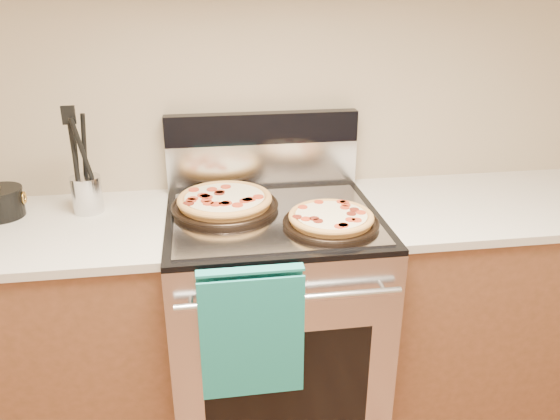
{
  "coord_description": "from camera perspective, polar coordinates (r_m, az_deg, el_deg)",
  "views": [
    {
      "loc": [
        -0.24,
        -0.13,
        1.69
      ],
      "look_at": [
        0.01,
        1.55,
        0.98
      ],
      "focal_mm": 35.0,
      "sensor_mm": 36.0,
      "label": 1
    }
  ],
  "objects": [
    {
      "name": "countertop_left",
      "position": [
        2.08,
        -25.69,
        -2.2
      ],
      "size": [
        1.02,
        0.64,
        0.03
      ],
      "primitive_type": "cube",
      "color": "beige",
      "rests_on": "cabinet_left"
    },
    {
      "name": "backsplash_lower",
      "position": [
        2.21,
        -1.83,
        4.79
      ],
      "size": [
        0.76,
        0.06,
        0.18
      ],
      "primitive_type": "cube",
      "color": "silver",
      "rests_on": "cooktop"
    },
    {
      "name": "countertop_right",
      "position": [
        2.27,
        21.75,
        0.55
      ],
      "size": [
        1.02,
        0.64,
        0.03
      ],
      "primitive_type": "cube",
      "color": "beige",
      "rests_on": "cabinet_right"
    },
    {
      "name": "saucepan",
      "position": [
        2.19,
        -27.21,
        0.56
      ],
      "size": [
        0.17,
        0.17,
        0.1
      ],
      "primitive_type": "cylinder",
      "rotation": [
        0.0,
        0.0,
        0.06
      ],
      "color": "black",
      "rests_on": "countertop_left"
    },
    {
      "name": "cabinet_right",
      "position": [
        2.47,
        20.21,
        -9.27
      ],
      "size": [
        1.0,
        0.62,
        0.88
      ],
      "primitive_type": "cube",
      "color": "brown",
      "rests_on": "ground"
    },
    {
      "name": "cabinet_left",
      "position": [
        2.29,
        -23.72,
        -12.59
      ],
      "size": [
        1.0,
        0.62,
        0.88
      ],
      "primitive_type": "cube",
      "color": "brown",
      "rests_on": "ground"
    },
    {
      "name": "dish_towel",
      "position": [
        1.72,
        -2.97,
        -12.44
      ],
      "size": [
        0.32,
        0.05,
        0.42
      ],
      "primitive_type": null,
      "color": "teal",
      "rests_on": "oven_handle"
    },
    {
      "name": "cooktop",
      "position": [
        1.96,
        -0.71,
        -0.78
      ],
      "size": [
        0.76,
        0.68,
        0.02
      ],
      "primitive_type": "cube",
      "color": "black",
      "rests_on": "range_body"
    },
    {
      "name": "backsplash_upper",
      "position": [
        2.17,
        -1.88,
        8.57
      ],
      "size": [
        0.76,
        0.06,
        0.12
      ],
      "primitive_type": "cube",
      "color": "black",
      "rests_on": "backsplash_lower"
    },
    {
      "name": "pepperoni_pizza_front",
      "position": [
        1.86,
        5.35,
        -0.97
      ],
      "size": [
        0.37,
        0.37,
        0.04
      ],
      "primitive_type": null,
      "rotation": [
        0.0,
        0.0,
        0.17
      ],
      "color": "#C5843C",
      "rests_on": "foil_sheet"
    },
    {
      "name": "utensil_crock",
      "position": [
        2.1,
        -19.51,
        1.56
      ],
      "size": [
        0.14,
        0.14,
        0.14
      ],
      "primitive_type": "cylinder",
      "rotation": [
        0.0,
        0.0,
        -0.34
      ],
      "color": "silver",
      "rests_on": "countertop_left"
    },
    {
      "name": "foil_sheet",
      "position": [
        1.92,
        -0.59,
        -0.78
      ],
      "size": [
        0.7,
        0.55,
        0.01
      ],
      "primitive_type": "cube",
      "color": "gray",
      "rests_on": "cooktop"
    },
    {
      "name": "pepperoni_pizza_back",
      "position": [
        1.99,
        -5.79,
        0.84
      ],
      "size": [
        0.51,
        0.51,
        0.05
      ],
      "primitive_type": null,
      "rotation": [
        0.0,
        0.0,
        0.42
      ],
      "color": "#C5843C",
      "rests_on": "foil_sheet"
    },
    {
      "name": "oven_handle",
      "position": [
        1.68,
        1.09,
        -9.32
      ],
      "size": [
        0.7,
        0.03,
        0.03
      ],
      "primitive_type": "cylinder",
      "rotation": [
        0.0,
        1.57,
        0.0
      ],
      "color": "silver",
      "rests_on": "range_body"
    },
    {
      "name": "range_body",
      "position": [
        2.18,
        -0.65,
        -11.92
      ],
      "size": [
        0.76,
        0.68,
        0.9
      ],
      "primitive_type": "cube",
      "color": "#B7B7BC",
      "rests_on": "ground"
    },
    {
      "name": "wall_back",
      "position": [
        2.17,
        -2.07,
        13.7
      ],
      "size": [
        4.0,
        0.0,
        4.0
      ],
      "primitive_type": "plane",
      "rotation": [
        1.57,
        0.0,
        0.0
      ],
      "color": "tan",
      "rests_on": "ground"
    },
    {
      "name": "oven_window",
      "position": [
        1.92,
        0.8,
        -17.57
      ],
      "size": [
        0.56,
        0.01,
        0.4
      ],
      "primitive_type": "cube",
      "color": "black",
      "rests_on": "range_body"
    }
  ]
}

